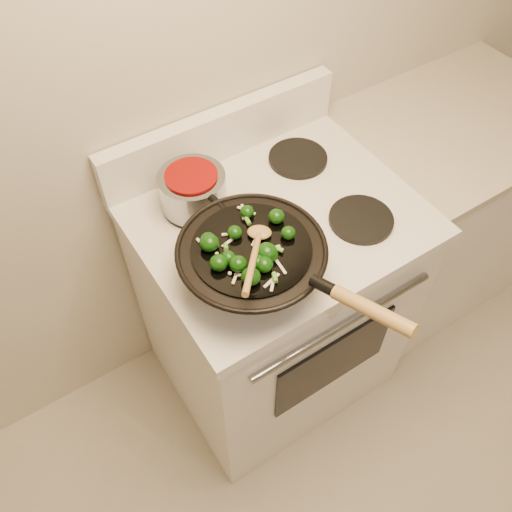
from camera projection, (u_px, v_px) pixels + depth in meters
stove at (272, 301)px, 1.88m from camera, size 0.78×0.67×1.08m
counter_unit at (431, 209)px, 2.17m from camera, size 0.80×0.62×0.91m
wok at (253, 261)px, 1.32m from camera, size 0.37×0.60×0.21m
stirfry at (246, 250)px, 1.26m from camera, size 0.23×0.26×0.04m
wooden_spoon at (256, 249)px, 1.24m from camera, size 0.20×0.23×0.10m
saucepan at (193, 190)px, 1.48m from camera, size 0.18×0.30×0.11m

